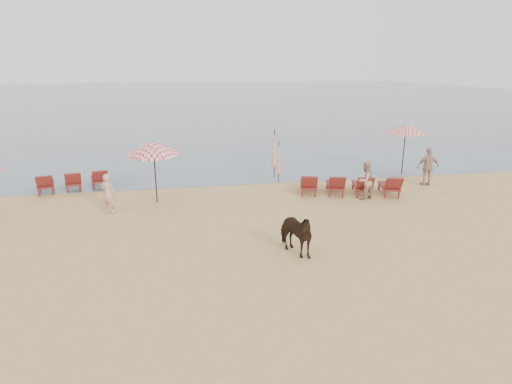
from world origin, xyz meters
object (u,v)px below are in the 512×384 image
(umbrella_open_left_b, at_px, (153,147))
(beachgoer_right_b, at_px, (428,167))
(lounger_cluster_right, at_px, (349,185))
(umbrella_closed_right, at_px, (274,148))
(cow, at_px, (294,233))
(umbrella_open_right, at_px, (406,129))
(beachgoer_right_a, at_px, (365,180))
(lounger_cluster_left, at_px, (73,181))
(beachgoer_left, at_px, (108,194))
(umbrella_closed_left, at_px, (279,157))

(umbrella_open_left_b, distance_m, beachgoer_right_b, 12.91)
(lounger_cluster_right, height_order, umbrella_closed_right, umbrella_closed_right)
(cow, relative_size, beachgoer_right_b, 0.90)
(umbrella_open_left_b, distance_m, umbrella_closed_right, 6.79)
(umbrella_open_left_b, height_order, beachgoer_right_b, umbrella_open_left_b)
(umbrella_open_right, bearing_deg, beachgoer_right_a, -142.65)
(beachgoer_right_b, bearing_deg, cow, 42.57)
(umbrella_open_right, distance_m, beachgoer_right_b, 2.77)
(lounger_cluster_left, bearing_deg, beachgoer_left, -74.15)
(lounger_cluster_right, height_order, umbrella_open_left_b, umbrella_open_left_b)
(umbrella_closed_left, height_order, beachgoer_right_a, umbrella_closed_left)
(umbrella_closed_right, bearing_deg, cow, -99.37)
(lounger_cluster_left, xyz_separation_m, beachgoer_right_b, (16.71, -2.26, 0.46))
(cow, bearing_deg, beachgoer_left, 116.05)
(umbrella_closed_left, height_order, beachgoer_left, umbrella_closed_left)
(lounger_cluster_left, bearing_deg, lounger_cluster_right, -27.85)
(umbrella_closed_left, xyz_separation_m, umbrella_closed_right, (0.05, 1.17, 0.24))
(umbrella_open_left_b, xyz_separation_m, umbrella_open_right, (12.80, 2.66, 0.06))
(umbrella_closed_right, xyz_separation_m, beachgoer_left, (-7.67, -4.39, -0.73))
(lounger_cluster_right, height_order, umbrella_closed_left, umbrella_closed_left)
(lounger_cluster_left, xyz_separation_m, lounger_cluster_right, (12.36, -3.10, 0.02))
(cow, height_order, beachgoer_right_a, beachgoer_right_a)
(umbrella_open_right, relative_size, beachgoer_right_a, 1.61)
(umbrella_open_left_b, distance_m, cow, 7.71)
(umbrella_closed_left, bearing_deg, lounger_cluster_left, 177.10)
(lounger_cluster_left, distance_m, cow, 12.01)
(umbrella_open_left_b, xyz_separation_m, beachgoer_right_b, (12.82, 0.34, -1.45))
(lounger_cluster_left, height_order, cow, cow)
(lounger_cluster_right, xyz_separation_m, umbrella_closed_left, (-2.63, 2.61, 0.82))
(umbrella_open_right, distance_m, beachgoer_right_a, 5.71)
(umbrella_open_right, distance_m, cow, 12.35)
(umbrella_closed_left, bearing_deg, lounger_cluster_right, -44.73)
(umbrella_closed_left, bearing_deg, beachgoer_right_a, -47.17)
(lounger_cluster_left, distance_m, umbrella_open_right, 16.81)
(lounger_cluster_right, bearing_deg, cow, -111.08)
(umbrella_open_left_b, height_order, cow, umbrella_open_left_b)
(umbrella_open_left_b, distance_m, umbrella_closed_left, 6.30)
(umbrella_closed_right, distance_m, cow, 9.60)
(lounger_cluster_left, height_order, lounger_cluster_right, lounger_cluster_right)
(cow, distance_m, beachgoer_left, 7.93)
(lounger_cluster_right, distance_m, beachgoer_right_b, 4.45)
(umbrella_closed_left, distance_m, beachgoer_left, 8.29)
(umbrella_closed_right, bearing_deg, beachgoer_right_b, -23.01)
(umbrella_closed_left, distance_m, beachgoer_right_a, 4.53)
(lounger_cluster_right, relative_size, beachgoer_left, 2.90)
(lounger_cluster_left, xyz_separation_m, umbrella_closed_left, (9.73, -0.49, 0.83))
(umbrella_closed_left, distance_m, cow, 8.42)
(lounger_cluster_right, height_order, beachgoer_right_a, beachgoer_right_a)
(beachgoer_left, bearing_deg, umbrella_closed_right, -127.74)
(umbrella_closed_right, bearing_deg, lounger_cluster_left, -176.02)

